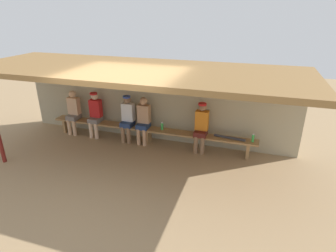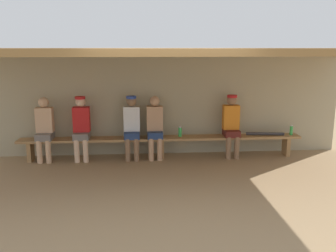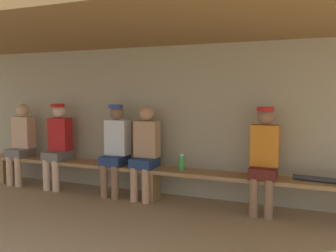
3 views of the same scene
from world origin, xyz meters
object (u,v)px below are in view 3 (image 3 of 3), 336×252
player_shirtless_tan (145,149)px  baseball_bat (329,181)px  player_in_white (21,140)px  player_with_sunglasses (264,155)px  water_bottle_clear (182,162)px  bench (154,173)px  player_middle (58,142)px  player_near_post (116,145)px

player_shirtless_tan → baseball_bat: bearing=-0.1°
player_in_white → baseball_bat: 4.69m
player_with_sunglasses → player_in_white: (-3.93, -0.00, -0.02)m
player_with_sunglasses → water_bottle_clear: 1.12m
water_bottle_clear → player_shirtless_tan: bearing=-176.2°
water_bottle_clear → baseball_bat: water_bottle_clear is taller
player_with_sunglasses → player_shirtless_tan: size_ratio=1.01×
player_with_sunglasses → baseball_bat: 0.80m
player_in_white → bench: bearing=-0.1°
player_with_sunglasses → player_middle: same height
bench → water_bottle_clear: 0.44m
player_in_white → player_shirtless_tan: bearing=0.0°
bench → player_middle: bearing=179.9°
player_in_white → player_middle: (0.75, 0.00, 0.02)m
water_bottle_clear → player_in_white: bearing=-179.3°
water_bottle_clear → player_middle: bearing=-179.0°
player_near_post → water_bottle_clear: (1.03, 0.04, -0.18)m
player_in_white → player_with_sunglasses: bearing=0.0°
player_with_sunglasses → bench: bearing=-179.9°
bench → player_shirtless_tan: bearing=178.8°
player_shirtless_tan → water_bottle_clear: 0.57m
player_with_sunglasses → player_middle: size_ratio=1.00×
baseball_bat → player_middle: bearing=-173.1°
bench → player_with_sunglasses: bearing=0.1°
player_shirtless_tan → water_bottle_clear: (0.54, 0.04, -0.17)m
bench → player_shirtless_tan: 0.37m
baseball_bat → player_with_sunglasses: bearing=-173.3°
bench → water_bottle_clear: bearing=5.6°
player_near_post → player_in_white: (-1.80, -0.00, -0.02)m
player_with_sunglasses → baseball_bat: size_ratio=1.64×
player_shirtless_tan → baseball_bat: (2.40, -0.00, -0.24)m
baseball_bat → water_bottle_clear: bearing=-174.2°
player_with_sunglasses → water_bottle_clear: (-1.10, 0.04, -0.18)m
player_middle → baseball_bat: (3.93, -0.00, -0.25)m
player_middle → baseball_bat: player_middle is taller
player_middle → player_shirtless_tan: player_middle is taller
player_in_white → player_middle: size_ratio=0.99×
player_near_post → baseball_bat: size_ratio=1.64×
player_with_sunglasses → player_middle: (-3.18, 0.00, 0.00)m
player_middle → water_bottle_clear: bearing=1.0°
bench → player_near_post: (-0.63, 0.00, 0.36)m
player_shirtless_tan → player_with_sunglasses: bearing=0.0°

